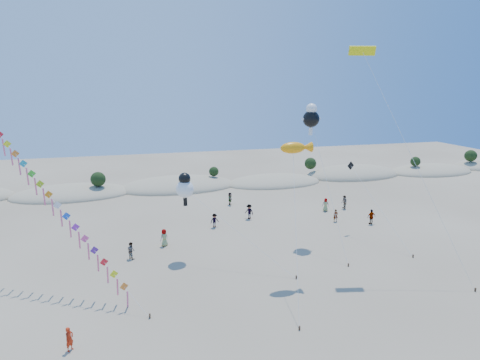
% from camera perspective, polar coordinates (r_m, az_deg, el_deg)
% --- Properties ---
extents(dune_ridge, '(145.30, 11.49, 5.57)m').
position_cam_1_polar(dune_ridge, '(65.86, -7.89, -0.89)').
color(dune_ridge, tan).
rests_on(dune_ridge, ground).
extents(kite_train, '(16.66, 16.61, 17.96)m').
position_cam_1_polar(kite_train, '(36.75, -27.85, 1.15)').
color(kite_train, '#3F2D1E').
rests_on(kite_train, ground).
extents(fish_kite, '(4.36, 8.97, 11.57)m').
position_cam_1_polar(fish_kite, '(33.60, 8.02, 4.53)').
color(fish_kite, '#3F2D1E').
rests_on(fish_kite, ground).
extents(cartoon_kite_low, '(9.25, 8.23, 8.22)m').
position_cam_1_polar(cartoon_kite_low, '(37.81, -7.84, -0.97)').
color(cartoon_kite_low, '#3F2D1E').
rests_on(cartoon_kite_low, ground).
extents(cartoon_kite_high, '(2.00, 9.15, 14.33)m').
position_cam_1_polar(cartoon_kite_high, '(42.37, 10.09, 8.80)').
color(cartoon_kite_high, '#3F2D1E').
rests_on(cartoon_kite_high, ground).
extents(parafoil_kite, '(7.41, 9.51, 19.45)m').
position_cam_1_polar(parafoil_kite, '(37.81, 17.23, 16.64)').
color(parafoil_kite, '#3F2D1E').
rests_on(parafoil_kite, ground).
extents(dark_kite, '(2.47, 9.29, 7.87)m').
position_cam_1_polar(dark_kite, '(45.26, 17.35, -0.89)').
color(dark_kite, '#3F2D1E').
rests_on(dark_kite, ground).
extents(flyer_foreground, '(0.65, 0.69, 1.58)m').
position_cam_1_polar(flyer_foreground, '(28.72, -23.09, -20.08)').
color(flyer_foreground, red).
rests_on(flyer_foreground, ground).
extents(beachgoers, '(28.68, 16.20, 1.85)m').
position_cam_1_polar(beachgoers, '(48.91, 3.02, -4.86)').
color(beachgoers, slate).
rests_on(beachgoers, ground).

